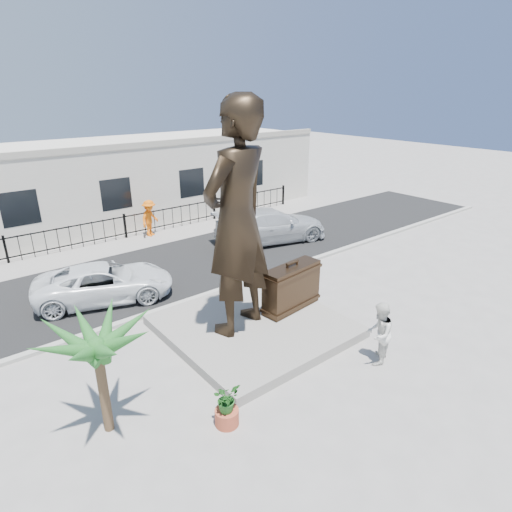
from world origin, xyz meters
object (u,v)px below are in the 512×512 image
Objects in this scene: suitcase at (292,287)px; tourist at (379,334)px; statue at (237,221)px; car_white at (105,282)px.

tourist is (0.07, -3.48, -0.15)m from suitcase.
suitcase is (2.11, -0.16, -2.68)m from statue.
car_white is at bearing -80.50° from statue.
statue is 5.10m from tourist.
car_white is (-2.38, 4.98, -3.07)m from statue.
statue is 3.17× the size of suitcase.
suitcase is 3.48m from tourist.
suitcase is 6.83m from car_white.
suitcase is 1.19× the size of tourist.
tourist is (2.18, -3.64, -2.83)m from statue.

